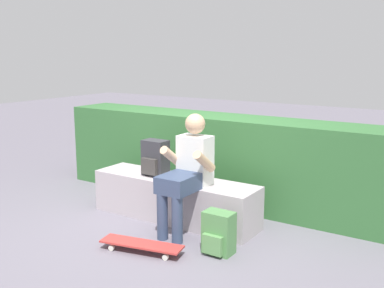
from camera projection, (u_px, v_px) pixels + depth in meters
ground_plane at (159, 227)px, 4.96m from camera, size 24.00×24.00×0.00m
bench_main at (175, 199)px, 5.16m from camera, size 1.95×0.49×0.47m
person_skater at (187, 169)px, 4.72m from camera, size 0.49×0.62×1.22m
skateboard_near_person at (142, 245)px, 4.32m from camera, size 0.82×0.36×0.09m
backpack_on_bench at (155, 158)px, 5.20m from camera, size 0.28×0.23×0.40m
backpack_on_ground at (218, 233)px, 4.28m from camera, size 0.28×0.23×0.40m
hedge_row at (224, 159)px, 5.73m from camera, size 4.58×0.65×1.07m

